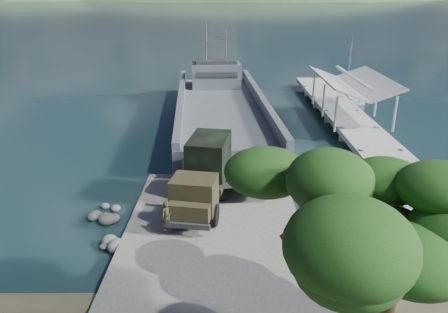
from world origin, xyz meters
The scene contains 11 objects.
ground centered at (0.00, 0.00, 0.00)m, with size 1400.00×1400.00×0.00m, color #163534.
boat_ramp centered at (0.00, -1.00, 0.25)m, with size 10.00×18.00×0.50m, color slate.
shoreline_rocks centered at (-6.20, 0.50, 0.00)m, with size 3.20×5.60×0.90m, color #565654, non-canonical shape.
distant_headlands centered at (50.00, 560.00, 0.00)m, with size 1000.00×240.00×48.00m, color #374F31, non-canonical shape.
pier centered at (13.00, 18.77, 1.60)m, with size 6.40×44.00×6.10m.
landing_craft centered at (0.32, 21.85, 0.84)m, with size 10.72×35.13×10.30m.
military_truck centered at (-0.66, 2.86, 2.38)m, with size 3.85×8.44×3.78m.
soldier centered at (-2.53, -1.33, 1.33)m, with size 0.60×0.40×1.65m, color #202F1A.
sailboat_near centered at (16.10, 31.91, 0.39)m, with size 3.20×6.31×7.38m.
sailboat_far centered at (18.42, 39.84, 0.41)m, with size 2.73×6.47×7.64m.
overhang_tree centered at (5.47, -9.32, 6.35)m, with size 8.73×8.04×7.92m.
Camera 1 is at (0.46, -21.98, 13.07)m, focal length 35.00 mm.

